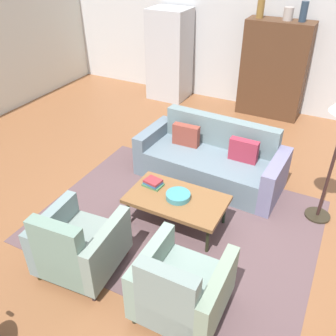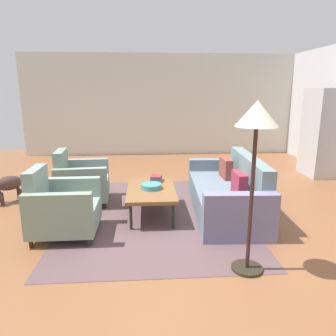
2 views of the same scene
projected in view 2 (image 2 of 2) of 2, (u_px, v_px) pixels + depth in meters
The scene contains 12 objects.
ground_plane at pixel (177, 218), 4.58m from camera, with size 11.55×11.55×0.00m, color brown.
wall_left at pixel (161, 105), 8.91m from camera, with size 0.12×7.65×2.80m, color silver.
area_rug at pixel (155, 214), 4.74m from camera, with size 3.40×2.60×0.01m, color brown.
couch at pixel (230, 194), 4.74m from camera, with size 2.14×1.00×0.86m.
coffee_table at pixel (151, 190), 4.64m from camera, with size 1.20×0.70×0.41m.
armchair_left at pixel (79, 182), 5.15m from camera, with size 0.86×0.86×0.88m.
armchair_right at pixel (60, 209), 3.99m from camera, with size 0.80×0.80×0.88m.
fruit_bowl at pixel (151, 186), 4.61m from camera, with size 0.30×0.30×0.07m, color teal.
book_stack at pixel (156, 178), 5.00m from camera, with size 0.26×0.20×0.09m.
refrigerator at pixel (325, 133), 6.70m from camera, with size 0.80×0.73×1.85m.
floor_lamp at pixel (256, 131), 2.92m from camera, with size 0.40×0.40×1.72m.
dog at pixel (6, 184), 5.16m from camera, with size 0.48×0.60×0.48m.
Camera 2 is at (4.25, -0.43, 1.80)m, focal length 33.66 mm.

